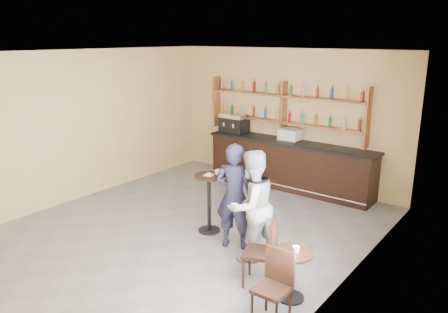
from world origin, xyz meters
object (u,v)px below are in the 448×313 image
Objects in this scene: man_main at (234,196)px; patron_second at (251,206)px; chair_south at (272,289)px; chair_west at (259,252)px; espresso_machine at (234,123)px; bar_counter at (289,165)px; pastry_case at (290,135)px; cafe_table at (292,275)px; pedestal_table at (209,204)px.

man_main reaches higher than patron_second.
patron_second is (-1.13, 1.22, 0.43)m from chair_south.
man_main is 1.92× the size of chair_south.
man_main is 1.28m from chair_west.
espresso_machine is 6.11m from chair_south.
bar_counter reaches higher than chair_south.
cafe_table is (2.28, -3.99, -0.90)m from pastry_case.
pedestal_table reaches higher than chair_west.
pastry_case is 3.10m from pedestal_table.
man_main is 1.01× the size of patron_second.
pedestal_table is at bearing -138.74° from chair_west.
patron_second is (0.45, -0.17, -0.01)m from man_main.
espresso_machine reaches higher than bar_counter.
cafe_table is (2.28, -3.99, -0.20)m from bar_counter.
patron_second reaches higher than chair_west.
bar_counter is 0.70m from pastry_case.
patron_second is at bearing -17.51° from pedestal_table.
patron_second is at bearing -50.52° from espresso_machine.
patron_second reaches higher than bar_counter.
cafe_table is at bearing 94.06° from chair_south.
bar_counter is 6.11× the size of espresso_machine.
chair_south is at bearing -49.63° from espresso_machine.
man_main is at bearing -76.83° from bar_counter.
man_main is at bearing -94.82° from patron_second.
bar_counter is 4.30m from chair_west.
bar_counter reaches higher than cafe_table.
pedestal_table is at bearing -91.74° from patron_second.
cafe_table is at bearing -46.01° from espresso_machine.
pedestal_table is at bearing -61.53° from espresso_machine.
bar_counter is 5.15m from chair_south.
pedestal_table is (1.65, -3.01, -0.81)m from espresso_machine.
pastry_case is 0.68× the size of cafe_table.
man_main reaches higher than espresso_machine.
bar_counter is at bearing 119.70° from cafe_table.
pedestal_table is 1.26m from patron_second.
man_main is 1.79× the size of chair_west.
cafe_table is at bearing -23.69° from pedestal_table.
chair_west is (1.73, -3.94, -0.05)m from bar_counter.
pedestal_table is (0.04, -3.01, -0.02)m from bar_counter.
pastry_case is (-0.00, 0.00, 0.70)m from bar_counter.
pastry_case is 3.60m from patron_second.
chair_south is at bearing -85.24° from cafe_table.
chair_west is 0.56× the size of patron_second.
espresso_machine reaches higher than pastry_case.
chair_west is 0.89m from chair_south.
patron_second is at bearing -70.48° from bar_counter.
espresso_machine is at bearing -178.77° from pastry_case.
chair_west is at bearing -50.00° from espresso_machine.
pastry_case is 0.27× the size of man_main.
chair_west reaches higher than cafe_table.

